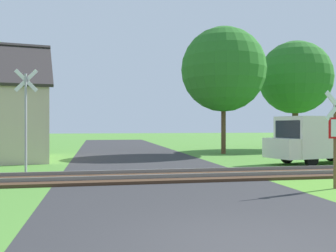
% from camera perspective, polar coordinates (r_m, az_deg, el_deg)
% --- Properties ---
extents(ground_plane, '(160.00, 160.00, 0.00)m').
position_cam_1_polar(ground_plane, '(5.92, 11.31, -17.89)').
color(ground_plane, '#4C8433').
extents(road_asphalt, '(6.86, 80.00, 0.01)m').
position_cam_1_polar(road_asphalt, '(7.74, 5.58, -13.53)').
color(road_asphalt, '#2D2D30').
rests_on(road_asphalt, ground).
extents(rail_track, '(60.00, 2.60, 0.22)m').
position_cam_1_polar(rail_track, '(13.06, -1.35, -7.68)').
color(rail_track, '#422D1E').
rests_on(rail_track, ground).
extents(stop_sign_near, '(0.87, 0.21, 2.82)m').
position_cam_1_polar(stop_sign_near, '(11.77, 24.24, -0.93)').
color(stop_sign_near, brown).
rests_on(stop_sign_near, ground).
extents(crossing_sign_far, '(0.88, 0.15, 3.96)m').
position_cam_1_polar(crossing_sign_far, '(15.07, -20.85, 1.77)').
color(crossing_sign_far, '#9E9EA5').
rests_on(crossing_sign_far, ground).
extents(tree_right, '(5.42, 5.42, 8.11)m').
position_cam_1_polar(tree_right, '(24.45, 8.45, 8.51)').
color(tree_right, '#513823').
rests_on(tree_right, ground).
extents(tree_far, '(5.57, 5.57, 8.28)m').
position_cam_1_polar(tree_far, '(30.56, 18.82, 6.98)').
color(tree_far, '#513823').
rests_on(tree_far, ground).
extents(mail_truck, '(5.19, 2.89, 2.24)m').
position_cam_1_polar(mail_truck, '(19.13, 22.06, -1.66)').
color(mail_truck, silver).
rests_on(mail_truck, ground).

